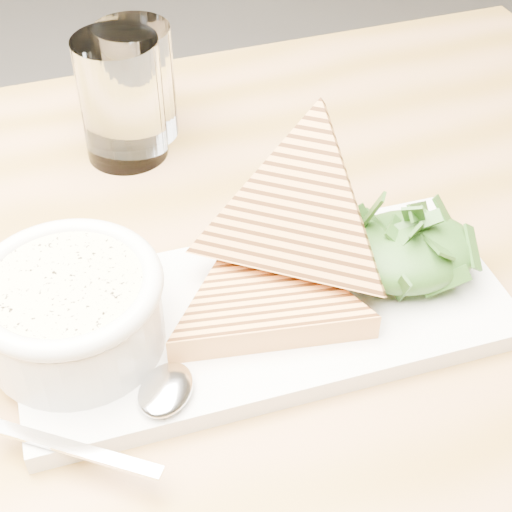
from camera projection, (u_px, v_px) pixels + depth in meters
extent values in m
cube|color=#A07245|center=(153.00, 312.00, 0.63)|extent=(1.14, 0.80, 0.04)
cylinder|color=#A07245|center=(458.00, 277.00, 1.21)|extent=(0.06, 0.06, 0.72)
cube|color=silver|center=(263.00, 314.00, 0.59)|extent=(0.37, 0.18, 0.02)
cylinder|color=silver|center=(73.00, 318.00, 0.54)|extent=(0.12, 0.12, 0.05)
cylinder|color=beige|center=(66.00, 287.00, 0.52)|extent=(0.11, 0.11, 0.01)
torus|color=silver|center=(66.00, 285.00, 0.52)|extent=(0.13, 0.13, 0.01)
ellipsoid|color=#173211|center=(408.00, 251.00, 0.60)|extent=(0.11, 0.09, 0.04)
ellipsoid|color=silver|center=(166.00, 390.00, 0.52)|extent=(0.06, 0.06, 0.01)
cube|color=silver|center=(74.00, 448.00, 0.49)|extent=(0.10, 0.07, 0.00)
cylinder|color=white|center=(121.00, 99.00, 0.72)|extent=(0.08, 0.08, 0.12)
cylinder|color=white|center=(137.00, 82.00, 0.75)|extent=(0.07, 0.07, 0.11)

